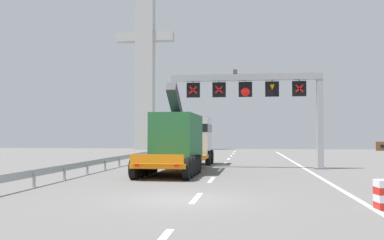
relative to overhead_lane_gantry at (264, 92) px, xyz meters
The scene contains 7 objects.
ground 15.93m from the overhead_lane_gantry, 103.54° to the right, with size 112.00×112.00×0.00m, color slate.
lane_markings 7.61m from the overhead_lane_gantry, 122.15° to the left, with size 0.20×53.24×0.01m.
edge_line_right 6.42m from the overhead_lane_gantry, 44.47° to the right, with size 0.20×63.00×0.01m, color silver.
overhead_lane_gantry is the anchor object (origin of this frame).
heavy_haul_truck_orange 6.37m from the overhead_lane_gantry, 169.28° to the right, with size 3.16×14.09×5.30m.
guardrail_left 11.49m from the overhead_lane_gantry, behind, with size 0.13×36.74×0.76m.
bridge_pylon_distant 40.07m from the overhead_lane_gantry, 115.99° to the left, with size 9.00×2.00×28.48m.
Camera 1 is at (2.42, -14.73, 2.25)m, focal length 39.61 mm.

